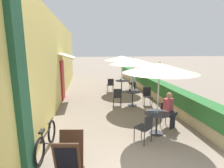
% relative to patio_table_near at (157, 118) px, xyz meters
% --- Properties ---
extents(cafe_facade_wall, '(0.98, 14.86, 4.20)m').
position_rel_patio_table_near_xyz_m(cafe_facade_wall, '(-3.64, 5.25, 1.57)').
color(cafe_facade_wall, '#E0CC6B').
rests_on(cafe_facade_wall, ground_plane).
extents(planter_hedge, '(0.60, 13.86, 1.01)m').
position_rel_patio_table_near_xyz_m(planter_hedge, '(1.65, 5.29, 0.01)').
color(planter_hedge, tan).
rests_on(planter_hedge, ground_plane).
extents(patio_table_near, '(0.81, 0.81, 0.71)m').
position_rel_patio_table_near_xyz_m(patio_table_near, '(0.00, 0.00, 0.00)').
color(patio_table_near, '#28282D').
rests_on(patio_table_near, ground_plane).
extents(patio_umbrella_near, '(2.26, 2.26, 2.34)m').
position_rel_patio_table_near_xyz_m(patio_umbrella_near, '(0.00, 0.00, 1.62)').
color(patio_umbrella_near, '#B7B7BC').
rests_on(patio_umbrella_near, ground_plane).
extents(cafe_chair_near_left, '(0.56, 0.56, 0.87)m').
position_rel_patio_table_near_xyz_m(cafe_chair_near_left, '(-0.56, -0.50, -0.01)').
color(cafe_chair_near_left, '#232328').
rests_on(cafe_chair_near_left, ground_plane).
extents(cafe_chair_near_right, '(0.56, 0.56, 0.87)m').
position_rel_patio_table_near_xyz_m(cafe_chair_near_right, '(0.56, 0.50, -0.01)').
color(cafe_chair_near_right, '#232328').
rests_on(cafe_chair_near_right, ground_plane).
extents(seated_patron_near_right, '(0.49, 0.51, 1.25)m').
position_rel_patio_table_near_xyz_m(seated_patron_near_right, '(0.62, 0.41, 0.16)').
color(seated_patron_near_right, '#23232D').
rests_on(seated_patron_near_right, ground_plane).
extents(coffee_cup_near, '(0.07, 0.07, 0.09)m').
position_rel_patio_table_near_xyz_m(coffee_cup_near, '(-0.12, -0.07, 0.23)').
color(coffee_cup_near, teal).
rests_on(coffee_cup_near, patio_table_near).
extents(patio_table_mid, '(0.81, 0.81, 0.71)m').
position_rel_patio_table_near_xyz_m(patio_table_mid, '(-0.01, 2.95, 0.00)').
color(patio_table_mid, '#28282D').
rests_on(patio_table_mid, ground_plane).
extents(patio_umbrella_mid, '(2.26, 2.26, 2.34)m').
position_rel_patio_table_near_xyz_m(patio_umbrella_mid, '(-0.01, 2.95, 1.62)').
color(patio_umbrella_mid, '#B7B7BC').
rests_on(patio_umbrella_mid, ground_plane).
extents(cafe_chair_mid_left, '(0.44, 0.44, 0.87)m').
position_rel_patio_table_near_xyz_m(cafe_chair_mid_left, '(-0.76, 2.95, -0.01)').
color(cafe_chair_mid_left, '#232328').
rests_on(cafe_chair_mid_left, ground_plane).
extents(cafe_chair_mid_right, '(0.44, 0.44, 0.87)m').
position_rel_patio_table_near_xyz_m(cafe_chair_mid_right, '(0.73, 2.94, -0.01)').
color(cafe_chair_mid_right, '#232328').
rests_on(cafe_chair_mid_right, ground_plane).
extents(coffee_cup_mid, '(0.07, 0.07, 0.09)m').
position_rel_patio_table_near_xyz_m(coffee_cup_mid, '(-0.11, 3.06, 0.23)').
color(coffee_cup_mid, '#232328').
rests_on(coffee_cup_mid, patio_table_mid).
extents(patio_table_far, '(0.81, 0.81, 0.71)m').
position_rel_patio_table_near_xyz_m(patio_table_far, '(0.05, 5.89, 0.00)').
color(patio_table_far, '#28282D').
rests_on(patio_table_far, ground_plane).
extents(patio_umbrella_far, '(2.26, 2.26, 2.34)m').
position_rel_patio_table_near_xyz_m(patio_umbrella_far, '(0.05, 5.89, 1.62)').
color(patio_umbrella_far, '#B7B7BC').
rests_on(patio_umbrella_far, ground_plane).
extents(cafe_chair_far_left, '(0.41, 0.41, 0.87)m').
position_rel_patio_table_near_xyz_m(cafe_chair_far_left, '(-0.69, 5.80, -0.01)').
color(cafe_chair_far_left, '#232328').
rests_on(cafe_chair_far_left, ground_plane).
extents(cafe_chair_far_right, '(0.41, 0.41, 0.87)m').
position_rel_patio_table_near_xyz_m(cafe_chair_far_right, '(0.79, 5.98, -0.01)').
color(cafe_chair_far_right, '#232328').
rests_on(cafe_chair_far_right, ground_plane).
extents(seated_patron_far_right, '(0.34, 0.40, 1.25)m').
position_rel_patio_table_near_xyz_m(seated_patron_far_right, '(0.79, 5.87, 0.16)').
color(seated_patron_far_right, '#23232D').
rests_on(seated_patron_far_right, ground_plane).
extents(coffee_cup_far, '(0.07, 0.07, 0.09)m').
position_rel_patio_table_near_xyz_m(coffee_cup_far, '(-0.00, 6.03, 0.23)').
color(coffee_cup_far, teal).
rests_on(coffee_cup_far, patio_table_far).
extents(bicycle_leaning, '(0.21, 1.67, 0.75)m').
position_rel_patio_table_near_xyz_m(bicycle_leaning, '(-3.30, -0.56, -0.18)').
color(bicycle_leaning, black).
rests_on(bicycle_leaning, ground_plane).
extents(menu_board, '(0.62, 0.70, 0.91)m').
position_rel_patio_table_near_xyz_m(menu_board, '(-2.61, -1.52, -0.07)').
color(menu_board, '#422819').
rests_on(menu_board, ground_plane).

